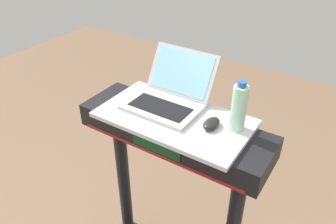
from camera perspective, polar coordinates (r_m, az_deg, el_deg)
The scene contains 4 objects.
desk_board at distance 1.46m, azimuth 1.07°, elevation -1.08°, with size 0.67×0.37×0.02m, color silver.
laptop at distance 1.53m, azimuth 0.15°, elevation 2.91°, with size 0.34×0.35×0.22m.
computer_mouse at distance 1.40m, azimuth 7.50°, elevation -1.99°, with size 0.06×0.10×0.03m, color black.
water_bottle at distance 1.36m, azimuth 12.13°, elevation 0.73°, with size 0.06×0.06×0.22m.
Camera 1 is at (0.64, -0.33, 2.02)m, focal length 35.33 mm.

